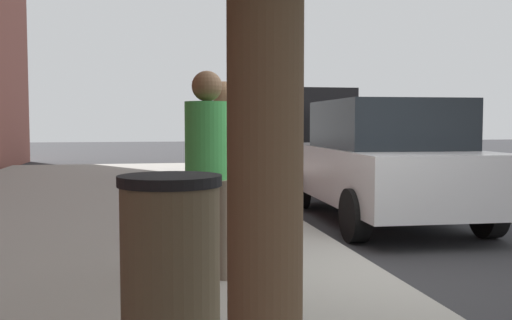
# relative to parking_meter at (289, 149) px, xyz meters

# --- Properties ---
(ground_plane) EXTENTS (80.00, 80.00, 0.00)m
(ground_plane) POSITION_rel_parking_meter_xyz_m (-1.29, -0.53, -1.17)
(ground_plane) COLOR #2B2B2D
(ground_plane) RESTS_ON ground
(sidewalk_slab) EXTENTS (28.00, 6.00, 0.15)m
(sidewalk_slab) POSITION_rel_parking_meter_xyz_m (-1.29, 2.47, -1.09)
(sidewalk_slab) COLOR gray
(sidewalk_slab) RESTS_ON ground_plane
(parking_meter) EXTENTS (0.36, 0.12, 1.41)m
(parking_meter) POSITION_rel_parking_meter_xyz_m (0.00, 0.00, 0.00)
(parking_meter) COLOR gray
(parking_meter) RESTS_ON sidewalk_slab
(pedestrian_at_meter) EXTENTS (0.53, 0.38, 1.73)m
(pedestrian_at_meter) POSITION_rel_parking_meter_xyz_m (-0.19, 0.74, -0.00)
(pedestrian_at_meter) COLOR #191E4C
(pedestrian_at_meter) RESTS_ON sidewalk_slab
(pedestrian_bystander) EXTENTS (0.43, 0.40, 1.74)m
(pedestrian_bystander) POSITION_rel_parking_meter_xyz_m (-1.27, 1.03, 0.01)
(pedestrian_bystander) COLOR #726656
(pedestrian_bystander) RESTS_ON sidewalk_slab
(parked_sedan_near) EXTENTS (4.46, 2.09, 1.77)m
(parked_sedan_near) POSITION_rel_parking_meter_xyz_m (1.81, -1.87, -0.27)
(parked_sedan_near) COLOR silver
(parked_sedan_near) RESTS_ON ground_plane
(parked_van_far) EXTENTS (5.20, 2.13, 2.18)m
(parked_van_far) POSITION_rel_parking_meter_xyz_m (8.01, -1.88, 0.09)
(parked_van_far) COLOR black
(parked_van_far) RESTS_ON ground_plane
(trash_bin) EXTENTS (0.59, 0.59, 1.01)m
(trash_bin) POSITION_rel_parking_meter_xyz_m (-2.89, 1.42, -0.51)
(trash_bin) COLOR brown
(trash_bin) RESTS_ON sidewalk_slab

